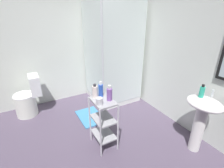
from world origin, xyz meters
TOP-DOWN VIEW (x-y plane):
  - ground_plane at (0.00, 0.00)m, footprint 4.20×4.20m
  - wall_back at (0.01, 1.85)m, footprint 4.20×0.14m
  - wall_left at (-1.85, 0.00)m, footprint 0.10×4.20m
  - shower_stall at (-1.23, 1.18)m, footprint 0.92×0.92m
  - pedestal_sink at (0.63, 1.52)m, footprint 0.46×0.37m
  - sink_faucet at (0.63, 1.64)m, footprint 0.03×0.03m
  - toilet at (-1.48, -0.44)m, footprint 0.37×0.49m
  - storage_cart at (-0.08, 0.43)m, footprint 0.38×0.28m
  - hand_soap_bottle at (0.56, 1.51)m, footprint 0.06×0.06m
  - shampoo_bottle_blue at (-0.19, 0.46)m, footprint 0.06×0.06m
  - lotion_bottle_white at (-0.21, 0.38)m, footprint 0.07×0.07m
  - conditioner_bottle_purple at (-0.05, 0.52)m, footprint 0.07×0.07m
  - rinse_cup at (-0.01, 0.35)m, footprint 0.08×0.08m
  - bath_mat at (-0.82, 0.52)m, footprint 0.60×0.40m

SIDE VIEW (x-z plane):
  - ground_plane at x=0.00m, z-range -0.02..0.00m
  - bath_mat at x=-0.82m, z-range 0.00..0.02m
  - toilet at x=-1.48m, z-range -0.07..0.69m
  - storage_cart at x=-0.08m, z-range 0.07..0.81m
  - shower_stall at x=-1.23m, z-range -0.54..1.46m
  - pedestal_sink at x=0.63m, z-range 0.17..0.98m
  - rinse_cup at x=-0.01m, z-range 0.74..0.83m
  - lotion_bottle_white at x=-0.21m, z-range 0.73..0.93m
  - conditioner_bottle_purple at x=-0.05m, z-range 0.73..0.94m
  - shampoo_bottle_blue at x=-0.19m, z-range 0.73..0.95m
  - sink_faucet at x=0.63m, z-range 0.81..0.91m
  - hand_soap_bottle at x=0.56m, z-range 0.80..0.97m
  - wall_left at x=-1.85m, z-range 0.00..2.50m
  - wall_back at x=0.01m, z-range 0.00..2.50m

